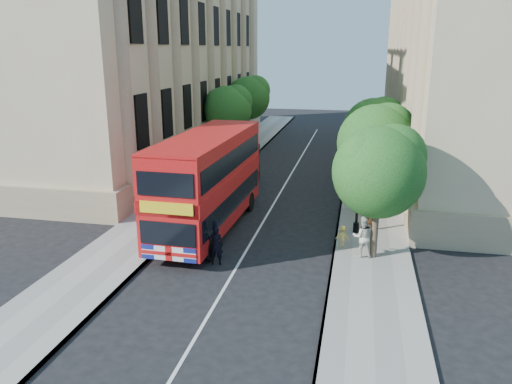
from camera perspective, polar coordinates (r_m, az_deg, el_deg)
The scene contains 17 objects.
ground at distance 21.17m, azimuth -2.80°, elevation -9.54°, with size 120.00×120.00×0.00m, color black.
pavement_right at distance 29.88m, azimuth 12.89°, elevation -2.05°, with size 3.50×80.00×0.12m, color gray.
pavement_left at distance 31.71m, azimuth -8.33°, elevation -0.75°, with size 3.50×80.00×0.12m, color gray.
building_right at distance 43.37m, azimuth 24.50°, elevation 14.50°, with size 12.00×38.00×18.00m, color tan.
building_left at distance 46.39m, azimuth -12.40°, elevation 15.54°, with size 12.00×38.00×18.00m, color tan.
tree_right_near at distance 22.06m, azimuth 13.98°, elevation 2.77°, with size 4.00×4.00×6.08m.
tree_right_mid at distance 27.90m, azimuth 13.66°, elevation 5.92°, with size 4.20×4.20×6.37m.
tree_right_far at distance 33.85m, azimuth 13.41°, elevation 7.43°, with size 4.00×4.00×6.15m.
tree_left_far at distance 42.18m, azimuth -3.21°, elevation 9.65°, with size 4.00×4.00×6.30m.
tree_left_back at distance 49.89m, azimuth -0.81°, elevation 10.97°, with size 4.20×4.20×6.65m.
lamp_post at distance 25.34m, azimuth 11.63°, elevation 0.56°, with size 0.32×0.32×5.16m.
double_decker_bus at distance 25.55m, azimuth -5.49°, elevation 1.44°, with size 3.14×10.74×4.92m.
box_van at distance 34.15m, azimuth -1.70°, elevation 2.74°, with size 1.98×4.60×2.60m.
police_constable at distance 21.93m, azimuth -4.63°, elevation -6.08°, with size 0.65×0.43×1.79m, color black.
woman_pedestrian at distance 22.85m, azimuth 12.11°, elevation -5.01°, with size 0.92×0.72×1.89m, color beige.
child_a at distance 26.26m, azimuth 12.77°, elevation -3.26°, with size 0.60×0.25×1.02m, color #CC6524.
child_b at distance 23.89m, azimuth 9.87°, elevation -5.02°, with size 0.68×0.39×1.05m, color #E5C14E.
Camera 1 is at (4.91, -18.45, 9.15)m, focal length 35.00 mm.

